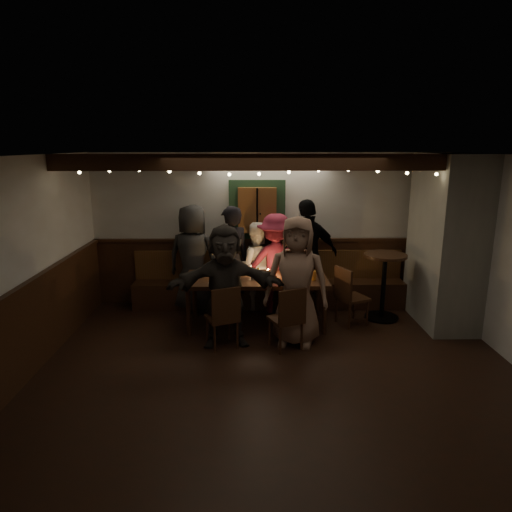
{
  "coord_description": "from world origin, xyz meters",
  "views": [
    {
      "loc": [
        -0.34,
        -5.23,
        2.71
      ],
      "look_at": [
        -0.23,
        1.6,
        1.05
      ],
      "focal_mm": 32.0,
      "sensor_mm": 36.0,
      "label": 1
    }
  ],
  "objects_px": {
    "chair_near_left": "(224,314)",
    "person_d": "(275,263)",
    "person_g": "(296,281)",
    "person_c": "(255,266)",
    "dining_table": "(256,282)",
    "person_a": "(193,258)",
    "person_f": "(225,286)",
    "chair_end": "(348,293)",
    "person_e": "(307,256)",
    "person_b": "(231,259)",
    "high_top": "(384,278)",
    "chair_near_right": "(289,315)"
  },
  "relations": [
    {
      "from": "chair_near_left",
      "to": "person_c",
      "type": "distance_m",
      "value": 1.68
    },
    {
      "from": "person_b",
      "to": "person_d",
      "type": "xyz_separation_m",
      "value": [
        0.73,
        -0.04,
        -0.06
      ]
    },
    {
      "from": "person_d",
      "to": "chair_near_left",
      "type": "bearing_deg",
      "value": 57.25
    },
    {
      "from": "dining_table",
      "to": "person_d",
      "type": "distance_m",
      "value": 0.72
    },
    {
      "from": "chair_near_right",
      "to": "person_c",
      "type": "height_order",
      "value": "person_c"
    },
    {
      "from": "person_c",
      "to": "person_e",
      "type": "height_order",
      "value": "person_e"
    },
    {
      "from": "chair_near_left",
      "to": "person_c",
      "type": "relative_size",
      "value": 0.6
    },
    {
      "from": "chair_end",
      "to": "person_c",
      "type": "xyz_separation_m",
      "value": [
        -1.4,
        0.78,
        0.23
      ]
    },
    {
      "from": "person_f",
      "to": "person_g",
      "type": "xyz_separation_m",
      "value": [
        0.97,
        0.02,
        0.05
      ]
    },
    {
      "from": "chair_near_left",
      "to": "person_f",
      "type": "bearing_deg",
      "value": 83.16
    },
    {
      "from": "chair_near_left",
      "to": "person_f",
      "type": "distance_m",
      "value": 0.38
    },
    {
      "from": "chair_near_left",
      "to": "person_e",
      "type": "relative_size",
      "value": 0.47
    },
    {
      "from": "dining_table",
      "to": "person_a",
      "type": "height_order",
      "value": "person_a"
    },
    {
      "from": "person_e",
      "to": "high_top",
      "type": "bearing_deg",
      "value": 140.93
    },
    {
      "from": "person_d",
      "to": "high_top",
      "type": "bearing_deg",
      "value": 162.71
    },
    {
      "from": "person_a",
      "to": "person_d",
      "type": "distance_m",
      "value": 1.37
    },
    {
      "from": "person_g",
      "to": "chair_end",
      "type": "bearing_deg",
      "value": 48.14
    },
    {
      "from": "person_d",
      "to": "person_f",
      "type": "distance_m",
      "value": 1.52
    },
    {
      "from": "person_g",
      "to": "person_b",
      "type": "bearing_deg",
      "value": 136.6
    },
    {
      "from": "person_g",
      "to": "person_d",
      "type": "bearing_deg",
      "value": 110.57
    },
    {
      "from": "chair_near_left",
      "to": "person_g",
      "type": "xyz_separation_m",
      "value": [
        0.99,
        0.17,
        0.4
      ]
    },
    {
      "from": "person_d",
      "to": "person_g",
      "type": "height_order",
      "value": "person_g"
    },
    {
      "from": "person_c",
      "to": "chair_near_left",
      "type": "bearing_deg",
      "value": 70.03
    },
    {
      "from": "person_g",
      "to": "person_c",
      "type": "bearing_deg",
      "value": 121.9
    },
    {
      "from": "dining_table",
      "to": "person_g",
      "type": "distance_m",
      "value": 0.88
    },
    {
      "from": "chair_near_right",
      "to": "chair_end",
      "type": "relative_size",
      "value": 0.97
    },
    {
      "from": "person_a",
      "to": "person_e",
      "type": "xyz_separation_m",
      "value": [
        1.89,
        -0.05,
        0.04
      ]
    },
    {
      "from": "chair_near_left",
      "to": "person_d",
      "type": "distance_m",
      "value": 1.69
    },
    {
      "from": "dining_table",
      "to": "person_b",
      "type": "bearing_deg",
      "value": 121.17
    },
    {
      "from": "person_f",
      "to": "person_e",
      "type": "bearing_deg",
      "value": 41.26
    },
    {
      "from": "person_c",
      "to": "person_d",
      "type": "height_order",
      "value": "person_d"
    },
    {
      "from": "person_g",
      "to": "person_e",
      "type": "bearing_deg",
      "value": 88.04
    },
    {
      "from": "high_top",
      "to": "person_c",
      "type": "height_order",
      "value": "person_c"
    },
    {
      "from": "person_e",
      "to": "person_g",
      "type": "relative_size",
      "value": 1.04
    },
    {
      "from": "person_d",
      "to": "person_a",
      "type": "bearing_deg",
      "value": -8.63
    },
    {
      "from": "person_a",
      "to": "person_f",
      "type": "distance_m",
      "value": 1.53
    },
    {
      "from": "person_a",
      "to": "person_e",
      "type": "relative_size",
      "value": 0.95
    },
    {
      "from": "chair_end",
      "to": "person_g",
      "type": "distance_m",
      "value": 1.15
    },
    {
      "from": "chair_end",
      "to": "person_f",
      "type": "xyz_separation_m",
      "value": [
        -1.84,
        -0.67,
        0.33
      ]
    },
    {
      "from": "chair_near_right",
      "to": "person_d",
      "type": "xyz_separation_m",
      "value": [
        -0.09,
        1.53,
        0.32
      ]
    },
    {
      "from": "person_a",
      "to": "chair_end",
      "type": "bearing_deg",
      "value": 176.97
    },
    {
      "from": "chair_near_right",
      "to": "high_top",
      "type": "relative_size",
      "value": 0.84
    },
    {
      "from": "chair_end",
      "to": "person_g",
      "type": "relative_size",
      "value": 0.51
    },
    {
      "from": "dining_table",
      "to": "chair_near_left",
      "type": "bearing_deg",
      "value": -118.29
    },
    {
      "from": "chair_near_right",
      "to": "person_b",
      "type": "relative_size",
      "value": 0.5
    },
    {
      "from": "dining_table",
      "to": "person_c",
      "type": "distance_m",
      "value": 0.77
    },
    {
      "from": "person_a",
      "to": "person_b",
      "type": "distance_m",
      "value": 0.63
    },
    {
      "from": "chair_near_left",
      "to": "chair_end",
      "type": "height_order",
      "value": "chair_end"
    },
    {
      "from": "high_top",
      "to": "dining_table",
      "type": "bearing_deg",
      "value": -172.93
    },
    {
      "from": "chair_near_right",
      "to": "person_c",
      "type": "distance_m",
      "value": 1.73
    }
  ]
}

